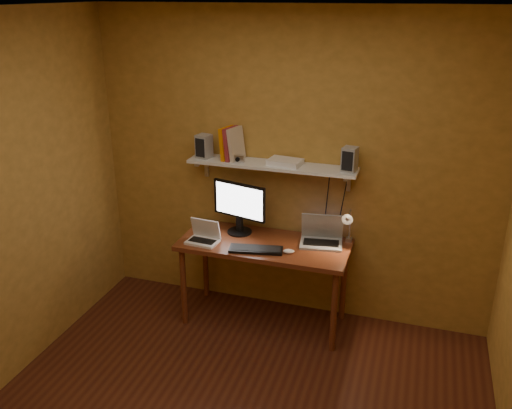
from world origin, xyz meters
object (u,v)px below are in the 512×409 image
(mouse, at_px, (289,251))
(speaker_left, at_px, (204,146))
(shelf_camera, at_px, (238,159))
(wall_shelf, at_px, (272,165))
(router, at_px, (285,162))
(speaker_right, at_px, (350,159))
(monitor, at_px, (239,205))
(desk_lamp, at_px, (348,223))
(desk, at_px, (264,252))
(laptop, at_px, (322,236))
(keyboard, at_px, (256,249))
(netbook, at_px, (204,236))

(mouse, distance_m, speaker_left, 1.13)
(shelf_camera, bearing_deg, wall_shelf, 10.97)
(speaker_left, bearing_deg, router, 15.37)
(speaker_right, bearing_deg, monitor, -165.48)
(speaker_right, bearing_deg, desk_lamp, -49.74)
(mouse, xyz_separation_m, shelf_camera, (-0.51, 0.27, 0.64))
(wall_shelf, bearing_deg, monitor, -165.69)
(desk, bearing_deg, shelf_camera, 152.48)
(wall_shelf, height_order, speaker_right, speaker_right)
(laptop, relative_size, keyboard, 0.87)
(keyboard, height_order, shelf_camera, shelf_camera)
(netbook, relative_size, shelf_camera, 2.59)
(keyboard, height_order, desk_lamp, desk_lamp)
(mouse, bearing_deg, laptop, 39.25)
(desk_lamp, height_order, speaker_right, speaker_right)
(mouse, distance_m, desk_lamp, 0.53)
(laptop, bearing_deg, mouse, -137.18)
(netbook, distance_m, desk_lamp, 1.18)
(keyboard, height_order, mouse, mouse)
(desk_lamp, relative_size, speaker_right, 1.94)
(laptop, distance_m, speaker_right, 0.68)
(laptop, xyz_separation_m, speaker_left, (-1.03, 0.04, 0.66))
(shelf_camera, bearing_deg, mouse, -27.62)
(laptop, relative_size, netbook, 1.38)
(wall_shelf, height_order, netbook, wall_shelf)
(laptop, distance_m, speaker_left, 1.23)
(laptop, bearing_deg, shelf_camera, 171.20)
(keyboard, relative_size, shelf_camera, 4.11)
(desk, height_order, mouse, mouse)
(laptop, xyz_separation_m, speaker_right, (0.18, 0.05, 0.66))
(wall_shelf, distance_m, keyboard, 0.70)
(speaker_left, bearing_deg, desk, -3.20)
(wall_shelf, relative_size, monitor, 2.87)
(wall_shelf, bearing_deg, desk_lamp, -5.88)
(router, bearing_deg, monitor, -169.24)
(speaker_right, xyz_separation_m, shelf_camera, (-0.90, -0.04, -0.07))
(laptop, xyz_separation_m, desk_lamp, (0.21, -0.01, 0.14))
(desk, height_order, wall_shelf, wall_shelf)
(netbook, xyz_separation_m, router, (0.59, 0.33, 0.59))
(laptop, distance_m, netbook, 0.97)
(router, bearing_deg, desk_lamp, -7.47)
(wall_shelf, bearing_deg, router, 2.10)
(monitor, bearing_deg, netbook, -116.86)
(desk, xyz_separation_m, mouse, (0.24, -0.13, 0.10))
(keyboard, bearing_deg, mouse, -2.32)
(speaker_left, bearing_deg, wall_shelf, 15.29)
(laptop, xyz_separation_m, router, (-0.34, 0.06, 0.58))
(desk_lamp, relative_size, router, 1.41)
(keyboard, height_order, router, router)
(mouse, height_order, shelf_camera, shelf_camera)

